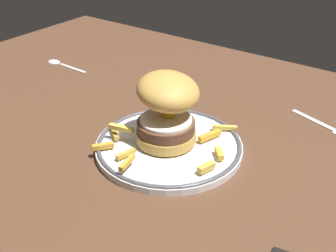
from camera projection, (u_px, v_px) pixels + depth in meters
The scene contains 6 objects.
ground_plane at pixel (173, 155), 73.75cm from camera, with size 143.98×99.09×4.00cm, color #543523.
dinner_plate at pixel (168, 145), 71.51cm from camera, with size 25.22×25.22×1.60cm.
burger at pixel (167, 108), 69.03cm from camera, with size 12.86×12.40×12.23cm.
fries_pile at pixel (166, 136), 71.17cm from camera, with size 21.68×22.59×2.55cm.
fork at pixel (325, 125), 78.52cm from camera, with size 14.09×5.90×0.36cm.
spoon at pixel (58, 62), 105.64cm from camera, with size 13.34×2.69×0.90cm.
Camera 1 is at (34.82, -50.01, 39.87)cm, focal length 44.51 mm.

